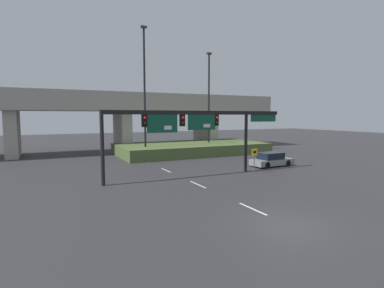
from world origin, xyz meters
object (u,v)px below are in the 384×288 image
(signal_gantry, at_px, (194,123))
(highway_light_pole_far, at_px, (145,90))
(highway_light_pole_near, at_px, (209,100))
(parked_sedan_near_right, at_px, (271,160))
(speed_limit_sign, at_px, (254,157))

(signal_gantry, relative_size, highway_light_pole_far, 1.05)
(highway_light_pole_near, xyz_separation_m, parked_sedan_near_right, (-0.14, -13.10, -6.54))
(highway_light_pole_near, bearing_deg, highway_light_pole_far, -170.16)
(signal_gantry, xyz_separation_m, parked_sedan_near_right, (9.28, 1.14, -3.84))
(signal_gantry, distance_m, highway_light_pole_near, 17.29)
(signal_gantry, relative_size, highway_light_pole_near, 1.20)
(signal_gantry, bearing_deg, parked_sedan_near_right, 7.02)
(signal_gantry, xyz_separation_m, highway_light_pole_far, (-0.27, 12.56, 3.62))
(signal_gantry, relative_size, parked_sedan_near_right, 3.66)
(speed_limit_sign, xyz_separation_m, highway_light_pole_far, (-5.81, 13.45, 6.67))
(speed_limit_sign, xyz_separation_m, parked_sedan_near_right, (3.74, 2.03, -0.80))
(signal_gantry, height_order, highway_light_pole_far, highway_light_pole_far)
(highway_light_pole_near, distance_m, parked_sedan_near_right, 14.64)
(signal_gantry, height_order, speed_limit_sign, signal_gantry)
(speed_limit_sign, relative_size, highway_light_pole_near, 0.16)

